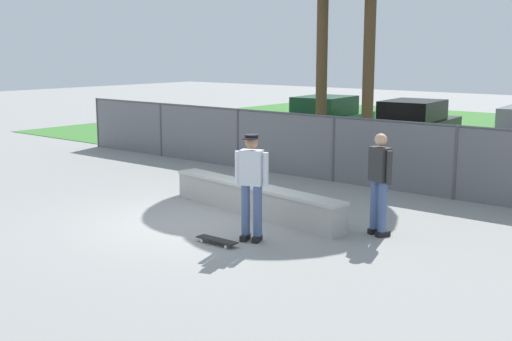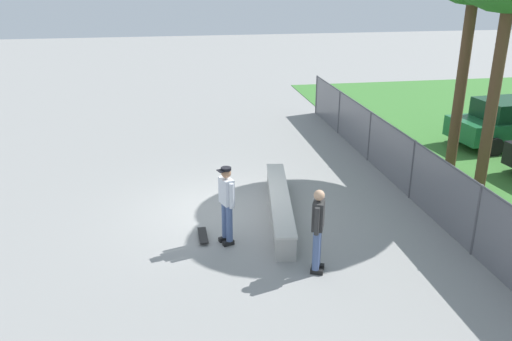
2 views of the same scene
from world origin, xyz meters
TOP-DOWN VIEW (x-y plane):
  - ground_plane at (0.00, 0.00)m, footprint 80.00×80.00m
  - concrete_ledge at (0.56, 1.33)m, footprint 4.55×1.15m
  - skateboarder at (1.71, -0.14)m, footprint 0.57×0.38m
  - skateboard at (1.40, -0.68)m, footprint 0.80×0.21m
  - chainlink_fence at (-0.00, 5.09)m, footprint 18.87×0.07m
  - car_green at (-3.83, 10.57)m, footprint 2.31×4.35m
  - bystander at (3.23, 1.53)m, footprint 0.56×0.39m

SIDE VIEW (x-z plane):
  - ground_plane at x=0.00m, z-range 0.00..0.00m
  - skateboard at x=1.40m, z-range 0.03..0.12m
  - concrete_ledge at x=0.56m, z-range 0.00..0.60m
  - car_green at x=-3.83m, z-range 0.01..1.67m
  - chainlink_fence at x=0.00m, z-range 0.08..1.72m
  - bystander at x=3.23m, z-range 0.10..1.92m
  - skateboarder at x=1.71m, z-range 0.11..1.95m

